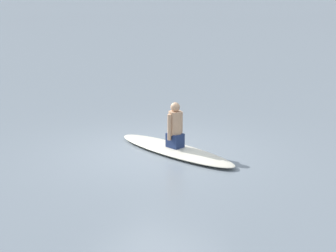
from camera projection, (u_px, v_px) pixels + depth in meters
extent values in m
plane|color=gray|center=(156.00, 153.00, 11.77)|extent=(400.00, 400.00, 0.00)
ellipsoid|color=silver|center=(175.00, 150.00, 11.77)|extent=(3.25, 1.28, 0.12)
cube|color=navy|center=(175.00, 140.00, 11.72)|extent=(0.35, 0.30, 0.29)
cylinder|color=tan|center=(175.00, 123.00, 11.62)|extent=(0.31, 0.31, 0.49)
sphere|color=tan|center=(175.00, 107.00, 11.54)|extent=(0.20, 0.20, 0.20)
cylinder|color=tan|center=(181.00, 124.00, 11.75)|extent=(0.09, 0.09, 0.54)
cylinder|color=tan|center=(169.00, 127.00, 11.52)|extent=(0.09, 0.09, 0.54)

